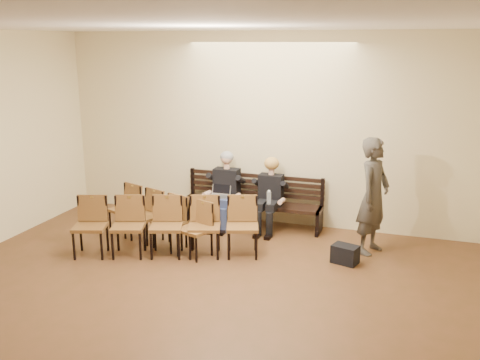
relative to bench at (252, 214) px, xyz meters
The scene contains 10 objects.
room_walls 4.51m from the bench, 86.81° to the right, with size 8.02×10.01×3.51m.
bench is the anchor object (origin of this frame).
seated_man 0.67m from the bench, 165.83° to the right, with size 0.57×0.79×1.37m, color black, non-canonical shape.
seated_woman 0.55m from the bench, 17.94° to the right, with size 0.53×0.73×1.23m, color black, non-canonical shape.
laptop 0.71m from the bench, 149.05° to the right, with size 0.36×0.28×0.26m, color #BCBCC1.
water_bottle 0.70m from the bench, 43.56° to the right, with size 0.08×0.08×0.25m, color silver.
bag 2.23m from the bench, 32.51° to the right, with size 0.39×0.26×0.28m, color black.
passerby 2.44m from the bench, 15.22° to the right, with size 0.79×0.52×2.16m, color #3B3630.
chair_row_front 2.00m from the bench, 115.71° to the right, with size 2.90×0.52×0.95m, color brown.
chair_row_back 1.86m from the bench, 131.06° to the right, with size 2.13×0.48×0.88m, color brown.
Camera 1 is at (2.55, -4.32, 3.32)m, focal length 40.00 mm.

